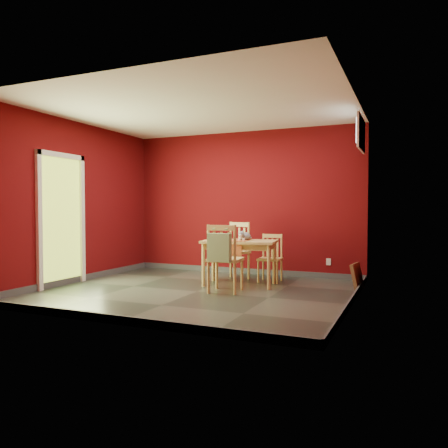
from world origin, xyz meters
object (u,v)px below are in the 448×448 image
at_px(chair_far_left, 234,250).
at_px(cat, 245,235).
at_px(chair_far_right, 271,257).
at_px(picture_frame, 357,277).
at_px(tote_bag, 219,247).
at_px(dining_table, 239,246).
at_px(chair_near, 225,258).

relative_size(chair_far_left, cat, 2.81).
bearing_deg(chair_far_right, picture_frame, -9.68).
xyz_separation_m(tote_bag, cat, (0.03, 0.96, 0.13)).
bearing_deg(chair_far_left, cat, -50.87).
height_order(chair_far_right, tote_bag, tote_bag).
height_order(dining_table, cat, cat).
relative_size(chair_far_left, tote_bag, 2.11).
relative_size(chair_near, picture_frame, 2.38).
bearing_deg(cat, chair_far_right, 59.94).
distance_m(chair_far_left, cat, 0.65).
height_order(dining_table, tote_bag, tote_bag).
bearing_deg(tote_bag, chair_near, 94.21).
bearing_deg(chair_far_left, chair_far_right, 1.81).
distance_m(dining_table, chair_far_left, 0.62).
distance_m(chair_far_left, picture_frame, 2.14).
bearing_deg(cat, dining_table, -127.08).
relative_size(dining_table, tote_bag, 2.63).
bearing_deg(chair_far_left, tote_bag, -76.60).
xyz_separation_m(chair_far_right, cat, (-0.29, -0.47, 0.41)).
bearing_deg(dining_table, chair_far_left, 119.94).
distance_m(chair_far_right, cat, 0.69).
xyz_separation_m(dining_table, tote_bag, (0.03, -0.88, 0.05)).
xyz_separation_m(dining_table, cat, (0.06, 0.08, 0.18)).
bearing_deg(chair_near, dining_table, 91.47).
distance_m(dining_table, chair_near, 0.66).
bearing_deg(picture_frame, dining_table, -170.61).
bearing_deg(tote_bag, dining_table, 92.19).
xyz_separation_m(chair_far_right, picture_frame, (1.45, -0.25, -0.21)).
distance_m(chair_near, cat, 0.79).
bearing_deg(picture_frame, chair_far_left, 173.87).
height_order(chair_far_left, picture_frame, chair_far_left).
xyz_separation_m(chair_near, tote_bag, (0.02, -0.23, 0.17)).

